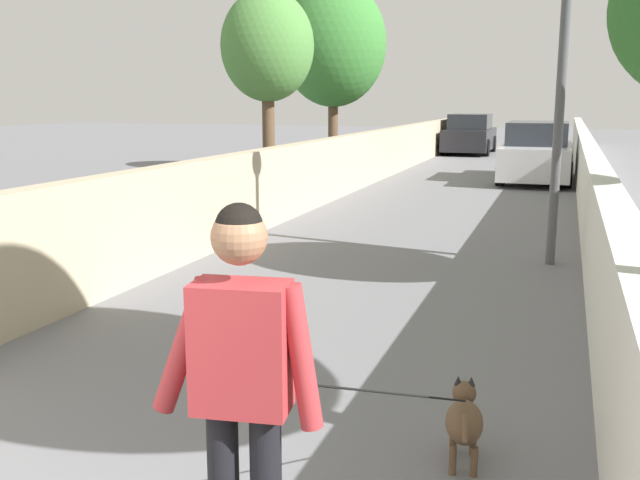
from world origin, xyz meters
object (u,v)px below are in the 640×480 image
object	(u,v)px
dog	(463,419)
car_far	(470,135)
tree_left_near	(333,44)
car_near	(537,154)
lamp_post	(566,12)
tree_left_far	(267,48)
person_skateboarder	(242,375)

from	to	relation	value
dog	car_far	xyz separation A→B (m)	(24.85, 3.13, 0.44)
tree_left_near	car_near	distance (m)	6.38
lamp_post	dog	distance (m)	6.35
lamp_post	car_near	bearing A→B (deg)	3.43
lamp_post	car_far	size ratio (longest dim) A/B	1.17
tree_left_near	tree_left_far	bearing A→B (deg)	-175.04
tree_left_far	dog	world-z (taller)	tree_left_far
tree_left_near	car_far	size ratio (longest dim) A/B	1.34
lamp_post	car_far	distance (m)	19.69
tree_left_near	car_far	world-z (taller)	tree_left_near
tree_left_far	person_skateboarder	world-z (taller)	tree_left_far
lamp_post	dog	xyz separation A→B (m)	(-5.63, 0.37, -2.91)
person_skateboarder	dog	distance (m)	1.89
lamp_post	car_far	bearing A→B (deg)	10.33
tree_left_far	car_far	size ratio (longest dim) A/B	1.07
tree_left_far	lamp_post	world-z (taller)	lamp_post
tree_left_far	car_far	distance (m)	15.36
person_skateboarder	car_near	xyz separation A→B (m)	(17.21, -0.46, -0.35)
person_skateboarder	car_near	bearing A→B (deg)	-1.52
tree_left_far	car_near	size ratio (longest dim) A/B	0.99
lamp_post	car_far	xyz separation A→B (m)	(19.22, 3.50, -2.47)
tree_left_far	lamp_post	distance (m)	7.13
tree_left_near	car_near	size ratio (longest dim) A/B	1.24
car_near	tree_left_near	bearing A→B (deg)	87.83
car_near	dog	bearing A→B (deg)	-179.16
tree_left_far	lamp_post	xyz separation A→B (m)	(-4.22, -5.75, 0.04)
lamp_post	person_skateboarder	size ratio (longest dim) A/B	2.82
dog	car_near	size ratio (longest dim) A/B	0.44
tree_left_far	car_near	xyz separation A→B (m)	(5.79, -5.15, -2.43)
dog	car_near	xyz separation A→B (m)	(15.63, 0.23, 0.44)
lamp_post	tree_left_near	bearing A→B (deg)	31.56
car_near	tree_left_far	bearing A→B (deg)	138.30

